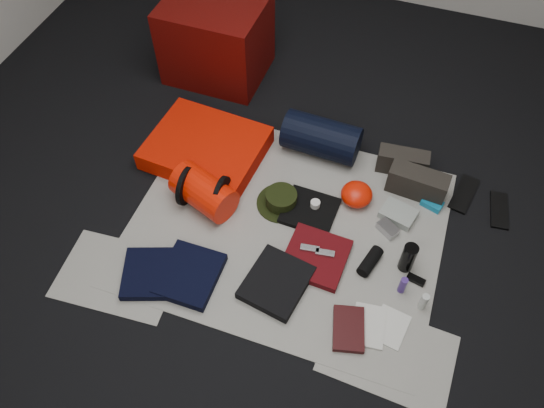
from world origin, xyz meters
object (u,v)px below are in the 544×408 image
(stuff_sack, at_px, (204,192))
(water_bottle, at_px, (408,258))
(red_cabinet, at_px, (216,39))
(compact_camera, at_px, (388,229))
(paperback_book, at_px, (349,329))
(sleeping_pad, at_px, (206,148))
(navy_duffel, at_px, (321,137))

(stuff_sack, relative_size, water_bottle, 1.89)
(red_cabinet, relative_size, stuff_sack, 1.80)
(red_cabinet, distance_m, water_bottle, 1.82)
(stuff_sack, bearing_deg, compact_camera, 8.52)
(stuff_sack, xyz_separation_m, paperback_book, (0.92, -0.46, -0.08))
(stuff_sack, height_order, compact_camera, stuff_sack)
(red_cabinet, bearing_deg, sleeping_pad, -72.26)
(stuff_sack, bearing_deg, red_cabinet, 108.77)
(navy_duffel, bearing_deg, compact_camera, -38.39)
(sleeping_pad, relative_size, water_bottle, 3.52)
(sleeping_pad, bearing_deg, navy_duffel, 21.87)
(navy_duffel, xyz_separation_m, compact_camera, (0.49, -0.43, -0.09))
(sleeping_pad, height_order, water_bottle, water_bottle)
(sleeping_pad, distance_m, water_bottle, 1.28)
(stuff_sack, bearing_deg, navy_duffel, 49.91)
(stuff_sack, bearing_deg, water_bottle, -1.89)
(red_cabinet, bearing_deg, compact_camera, -33.56)
(stuff_sack, bearing_deg, paperback_book, -26.42)
(water_bottle, bearing_deg, sleeping_pad, 163.65)
(red_cabinet, xyz_separation_m, water_bottle, (1.45, -1.08, -0.16))
(red_cabinet, relative_size, paperback_book, 2.76)
(navy_duffel, xyz_separation_m, water_bottle, (0.62, -0.61, -0.02))
(red_cabinet, height_order, navy_duffel, red_cabinet)
(stuff_sack, relative_size, paperback_book, 1.54)
(stuff_sack, xyz_separation_m, water_bottle, (1.10, -0.04, -0.01))
(paperback_book, bearing_deg, water_bottle, 52.56)
(stuff_sack, distance_m, water_bottle, 1.10)
(sleeping_pad, xyz_separation_m, compact_camera, (1.10, -0.18, -0.03))
(paperback_book, bearing_deg, sleeping_pad, 129.38)
(sleeping_pad, xyz_separation_m, stuff_sack, (0.13, -0.33, 0.04))
(compact_camera, distance_m, paperback_book, 0.60)
(sleeping_pad, distance_m, navy_duffel, 0.66)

